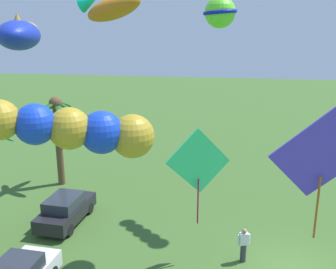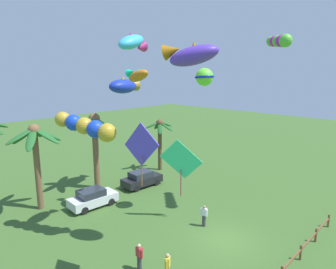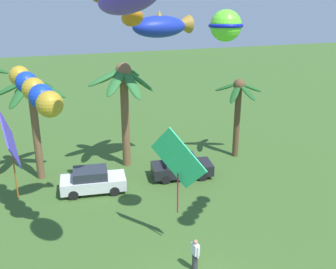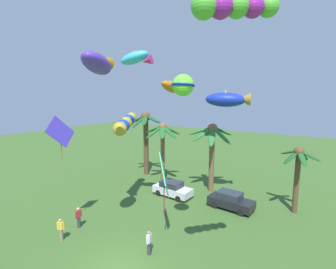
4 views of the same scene
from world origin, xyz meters
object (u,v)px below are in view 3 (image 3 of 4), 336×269
kite_fish_6 (132,16)px  kite_ball_8 (226,26)px  kite_fish_2 (163,26)px  palm_tree_0 (123,90)px  palm_tree_1 (32,100)px  kite_tube_4 (36,91)px  parked_car_1 (93,181)px  palm_tree_2 (238,102)px  parked_car_0 (181,167)px  kite_diamond_5 (178,160)px  spectator_0 (195,255)px  kite_diamond_7 (10,141)px

kite_fish_6 → kite_ball_8: (3.10, -3.73, -0.12)m
kite_fish_2 → palm_tree_0: bearing=140.3°
palm_tree_1 → kite_tube_4: size_ratio=1.72×
parked_car_1 → kite_ball_8: size_ratio=2.47×
palm_tree_2 → kite_tube_4: 15.12m
palm_tree_1 → kite_tube_4: bearing=-85.2°
palm_tree_0 → kite_fish_6: kite_fish_6 is taller
parked_car_0 → kite_tube_4: bearing=-152.8°
palm_tree_2 → kite_diamond_5: size_ratio=1.32×
parked_car_0 → kite_fish_2: bearing=132.6°
palm_tree_2 → kite_diamond_5: kite_diamond_5 is taller
parked_car_1 → spectator_0: size_ratio=2.52×
kite_tube_4 → kite_diamond_5: (5.94, -2.74, -2.94)m
palm_tree_1 → kite_fish_2: bearing=-9.4°
parked_car_1 → kite_tube_4: (-2.52, -3.83, 6.76)m
kite_tube_4 → kite_diamond_7: (-0.70, -5.86, -0.12)m
palm_tree_0 → spectator_0: bearing=-85.3°
parked_car_1 → palm_tree_1: bearing=137.7°
spectator_0 → kite_fish_6: 11.21m
parked_car_1 → spectator_0: spectator_0 is taller
kite_fish_2 → kite_ball_8: (0.33, -8.68, 0.91)m
parked_car_0 → palm_tree_2: bearing=25.2°
parked_car_0 → kite_ball_8: kite_ball_8 is taller
parked_car_0 → kite_tube_4: size_ratio=0.99×
palm_tree_1 → kite_fish_6: (5.16, -6.27, 5.38)m
spectator_0 → kite_diamond_7: (-6.86, -1.10, 6.58)m
palm_tree_2 → kite_fish_6: bearing=-144.2°
parked_car_1 → kite_fish_6: bearing=-59.0°
kite_fish_6 → palm_tree_1: bearing=129.5°
palm_tree_2 → kite_tube_4: bearing=-153.5°
parked_car_1 → kite_diamond_5: 8.34m
kite_tube_4 → kite_diamond_7: size_ratio=1.24×
kite_tube_4 → parked_car_1: bearing=56.7°
parked_car_1 → kite_diamond_5: bearing=-62.5°
parked_car_0 → parked_car_1: 5.82m
palm_tree_0 → kite_ball_8: bearing=-76.4°
palm_tree_1 → palm_tree_0: bearing=5.1°
spectator_0 → kite_ball_8: size_ratio=0.98×
kite_diamond_5 → kite_ball_8: (1.77, -0.62, 5.95)m
palm_tree_2 → kite_fish_2: kite_fish_2 is taller
palm_tree_0 → kite_ball_8: (2.53, -10.50, 5.14)m
kite_tube_4 → kite_fish_2: bearing=35.8°
parked_car_1 → kite_diamond_5: size_ratio=0.92×
kite_diamond_5 → kite_tube_4: bearing=155.2°
palm_tree_0 → palm_tree_1: bearing=-174.9°
palm_tree_2 → kite_diamond_7: bearing=-138.2°
kite_diamond_5 → palm_tree_2: bearing=52.1°
spectator_0 → kite_diamond_5: size_ratio=0.36×
palm_tree_0 → kite_fish_6: size_ratio=2.95×
parked_car_0 → kite_diamond_7: size_ratio=1.23×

